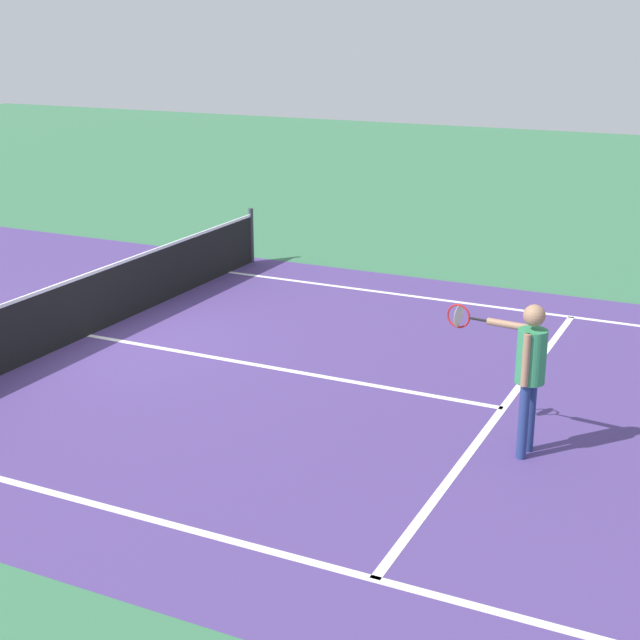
% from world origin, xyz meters
% --- Properties ---
extents(ground_plane, '(60.00, 60.00, 0.00)m').
position_xyz_m(ground_plane, '(0.00, 0.00, 0.00)').
color(ground_plane, '#38724C').
extents(court_surface_inbounds, '(10.62, 24.40, 0.00)m').
position_xyz_m(court_surface_inbounds, '(0.00, 0.00, 0.00)').
color(court_surface_inbounds, '#4C387A').
rests_on(court_surface_inbounds, ground_plane).
extents(line_sideline_left, '(0.10, 11.89, 0.01)m').
position_xyz_m(line_sideline_left, '(-4.11, -5.95, 0.00)').
color(line_sideline_left, white).
rests_on(line_sideline_left, ground_plane).
extents(line_sideline_right, '(0.10, 11.89, 0.01)m').
position_xyz_m(line_sideline_right, '(4.11, -5.95, 0.00)').
color(line_sideline_right, white).
rests_on(line_sideline_right, ground_plane).
extents(line_service_near, '(8.22, 0.10, 0.01)m').
position_xyz_m(line_service_near, '(0.00, -6.40, 0.00)').
color(line_service_near, white).
rests_on(line_service_near, ground_plane).
extents(line_center_service, '(0.10, 6.40, 0.01)m').
position_xyz_m(line_center_service, '(0.00, -3.20, 0.00)').
color(line_center_service, white).
rests_on(line_center_service, ground_plane).
extents(net, '(10.06, 0.09, 1.07)m').
position_xyz_m(net, '(0.00, 0.00, 0.49)').
color(net, '#33383D').
rests_on(net, ground_plane).
extents(player_near, '(0.60, 1.21, 1.72)m').
position_xyz_m(player_near, '(-1.14, -6.92, 1.08)').
color(player_near, navy).
rests_on(player_near, ground_plane).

